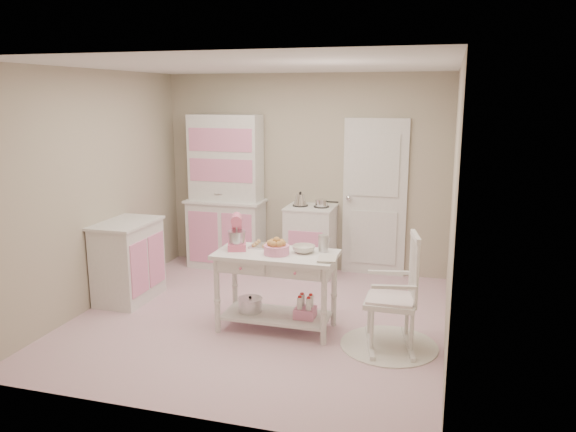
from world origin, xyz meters
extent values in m
plane|color=pink|center=(0.00, 0.00, 0.00)|extent=(3.80, 3.80, 0.00)
cube|color=white|center=(0.00, 0.00, 2.60)|extent=(3.80, 3.80, 0.04)
cube|color=#B4AA92|center=(0.00, 1.90, 1.30)|extent=(3.80, 0.04, 2.60)
cube|color=#B4AA92|center=(0.00, -1.90, 1.30)|extent=(3.80, 0.04, 2.60)
cube|color=#B4AA92|center=(-1.90, 0.00, 1.30)|extent=(0.04, 3.80, 2.60)
cube|color=#B4AA92|center=(1.90, 0.00, 1.30)|extent=(0.04, 3.80, 2.60)
cube|color=silver|center=(0.95, 1.87, 1.02)|extent=(0.82, 0.05, 2.04)
cube|color=silver|center=(-1.04, 1.66, 1.04)|extent=(1.06, 0.50, 2.08)
cube|color=silver|center=(0.16, 1.61, 0.46)|extent=(0.62, 0.57, 0.92)
cube|color=silver|center=(-1.63, 0.15, 0.46)|extent=(0.54, 0.84, 0.92)
cylinder|color=white|center=(1.40, -0.29, 0.01)|extent=(0.92, 0.92, 0.01)
cube|color=silver|center=(1.40, -0.29, 0.55)|extent=(0.61, 0.80, 1.10)
cube|color=silver|center=(0.25, -0.19, 0.40)|extent=(1.20, 0.60, 0.80)
cube|color=#EA638A|center=(-0.17, -0.17, 0.97)|extent=(0.28, 0.33, 0.34)
cube|color=silver|center=(0.10, -0.01, 0.81)|extent=(0.34, 0.24, 0.02)
cylinder|color=pink|center=(0.27, -0.24, 0.85)|extent=(0.25, 0.25, 0.09)
imported|color=silver|center=(0.51, -0.11, 0.84)|extent=(0.23, 0.23, 0.07)
cylinder|color=silver|center=(0.69, -0.03, 0.89)|extent=(0.10, 0.10, 0.17)
imported|color=silver|center=(0.70, -0.31, 0.81)|extent=(0.20, 0.25, 0.02)
camera|label=1|loc=(1.83, -5.28, 2.33)|focal=35.00mm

